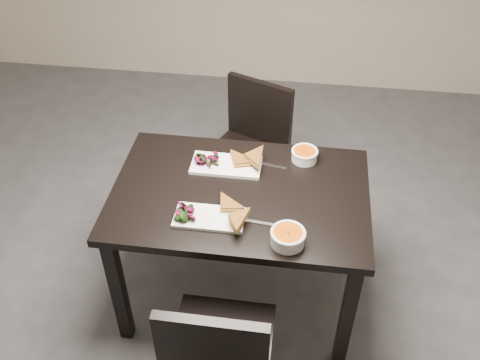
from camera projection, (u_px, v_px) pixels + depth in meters
The scene contains 14 objects.
ground at pixel (194, 309), 2.91m from camera, with size 5.00×5.00×0.00m, color #47474C.
table at pixel (240, 207), 2.57m from camera, with size 1.20×0.80×0.75m.
chair_near at pixel (218, 352), 2.17m from camera, with size 0.42×0.42×0.85m.
chair_far at pixel (250, 143), 3.25m from camera, with size 0.55×0.55×0.85m.
plate_near at pixel (209, 218), 2.37m from camera, with size 0.31×0.15×0.02m, color white.
sandwich_near at pixel (224, 211), 2.35m from camera, with size 0.15×0.12×0.05m, color #9D5E21, non-canonical shape.
salad_near at pixel (187, 211), 2.36m from camera, with size 0.10×0.09×0.04m, color black, non-canonical shape.
soup_bowl_near at pixel (288, 237), 2.24m from camera, with size 0.15×0.15×0.07m.
cutlery_near at pixel (264, 223), 2.35m from camera, with size 0.18×0.02×0.00m, color silver.
plate_far at pixel (226, 165), 2.65m from camera, with size 0.34×0.17×0.02m, color white.
sandwich_far at pixel (239, 162), 2.60m from camera, with size 0.17×0.13×0.06m, color #9D5E21, non-canonical shape.
salad_far at pixel (206, 158), 2.64m from camera, with size 0.11×0.10×0.05m, color black, non-canonical shape.
soup_bowl_far at pixel (305, 154), 2.67m from camera, with size 0.13×0.13×0.06m.
cutlery_far at pixel (269, 165), 2.66m from camera, with size 0.18×0.02×0.00m, color silver.
Camera 1 is at (0.48, -1.71, 2.42)m, focal length 40.30 mm.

